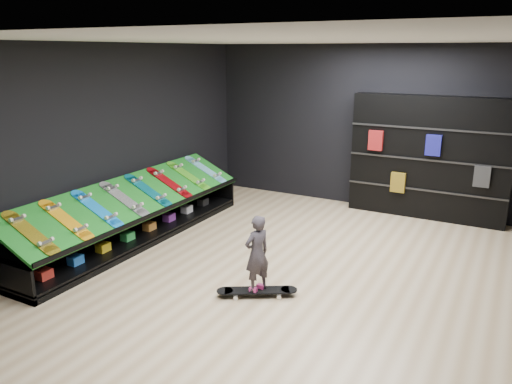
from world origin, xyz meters
The scene contains 18 objects.
floor centered at (0.00, 0.00, 0.00)m, with size 6.00×7.00×0.01m, color beige.
ceiling centered at (0.00, 0.00, 3.00)m, with size 6.00×7.00×0.01m, color white.
wall_back centered at (0.00, 3.50, 1.50)m, with size 6.00×0.02×3.00m, color black.
wall_front centered at (0.00, -3.50, 1.50)m, with size 6.00×0.02×3.00m, color black.
wall_left centered at (-3.00, 0.00, 1.50)m, with size 0.02×7.00×3.00m, color black.
display_rack centered at (-2.55, 0.00, 0.25)m, with size 0.90×4.50×0.50m, color black, non-canonical shape.
turf_ramp centered at (-2.50, 0.00, 0.71)m, with size 1.00×4.50×0.04m, color #106B16.
back_shelving centered at (1.24, 3.32, 1.07)m, with size 2.68×0.31×2.14m, color black.
floor_skateboard centered at (0.04, -0.78, 0.04)m, with size 0.98×0.22×0.09m, color black, non-canonical shape.
child centered at (0.04, -0.78, 0.37)m, with size 0.21×0.15×0.57m, color black.
display_board_0 centered at (-2.49, -1.90, 0.74)m, with size 0.98×0.22×0.09m, color yellow, non-canonical shape.
display_board_1 centered at (-2.49, -1.36, 0.74)m, with size 0.98×0.22×0.09m, color orange, non-canonical shape.
display_board_2 centered at (-2.49, -0.81, 0.74)m, with size 0.98×0.22×0.09m, color blue, non-canonical shape.
display_board_3 centered at (-2.49, -0.27, 0.74)m, with size 0.98×0.22×0.09m, color black, non-canonical shape.
display_board_4 centered at (-2.49, 0.27, 0.74)m, with size 0.98×0.22×0.09m, color #0C8C99, non-canonical shape.
display_board_5 centered at (-2.49, 0.81, 0.74)m, with size 0.98×0.22×0.09m, color red, non-canonical shape.
display_board_6 centered at (-2.49, 1.36, 0.74)m, with size 0.98×0.22×0.09m, color green, non-canonical shape.
display_board_7 centered at (-2.49, 1.90, 0.74)m, with size 0.98×0.22×0.09m, color #0CB2E5, non-canonical shape.
Camera 1 is at (2.64, -5.60, 2.88)m, focal length 35.00 mm.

